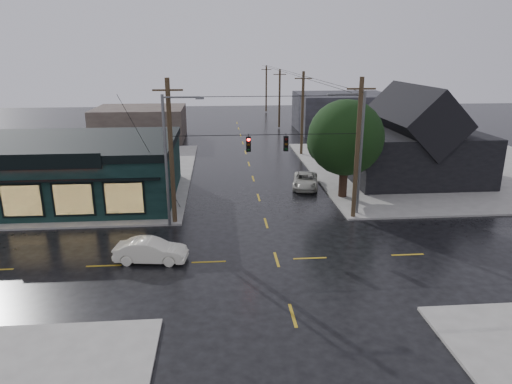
{
  "coord_description": "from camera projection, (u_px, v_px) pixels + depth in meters",
  "views": [
    {
      "loc": [
        -3.26,
        -24.39,
        11.78
      ],
      "look_at": [
        -0.84,
        4.53,
        2.81
      ],
      "focal_mm": 32.0,
      "sensor_mm": 36.0,
      "label": 1
    }
  ],
  "objects": [
    {
      "name": "sidewalk_nw",
      "position": [
        47.0,
        177.0,
        44.39
      ],
      "size": [
        28.0,
        28.0,
        0.15
      ],
      "primitive_type": "cube",
      "color": "gray",
      "rests_on": "ground"
    },
    {
      "name": "utility_pole_nw",
      "position": [
        175.0,
        223.0,
        32.63
      ],
      "size": [
        2.0,
        0.32,
        10.15
      ],
      "primitive_type": null,
      "color": "#352717",
      "rests_on": "ground"
    },
    {
      "name": "utility_pole_far_b",
      "position": [
        279.0,
        128.0,
        73.18
      ],
      "size": [
        2.0,
        0.32,
        9.15
      ],
      "primitive_type": null,
      "color": "#352717",
      "rests_on": "ground"
    },
    {
      "name": "utility_pole_ne",
      "position": [
        353.0,
        218.0,
        33.67
      ],
      "size": [
        2.0,
        0.32,
        10.15
      ],
      "primitive_type": null,
      "color": "#352717",
      "rests_on": "ground"
    },
    {
      "name": "sidewalk_ne",
      "position": [
        442.0,
        169.0,
        47.57
      ],
      "size": [
        28.0,
        28.0,
        0.15
      ],
      "primitive_type": "cube",
      "color": "gray",
      "rests_on": "ground"
    },
    {
      "name": "ne_building",
      "position": [
        412.0,
        132.0,
        43.02
      ],
      "size": [
        12.6,
        11.6,
        8.75
      ],
      "color": "black",
      "rests_on": "ground"
    },
    {
      "name": "corner_tree",
      "position": [
        346.0,
        138.0,
        36.81
      ],
      "size": [
        6.15,
        6.15,
        8.04
      ],
      "color": "black",
      "rests_on": "ground"
    },
    {
      "name": "utility_pole_far_a",
      "position": [
        301.0,
        155.0,
        54.14
      ],
      "size": [
        2.0,
        0.32,
        9.65
      ],
      "primitive_type": null,
      "color": "#352717",
      "rests_on": "ground"
    },
    {
      "name": "bg_building_east",
      "position": [
        343.0,
        112.0,
        70.25
      ],
      "size": [
        14.0,
        12.0,
        5.6
      ],
      "primitive_type": "cube",
      "color": "black",
      "rests_on": "ground"
    },
    {
      "name": "streetlight_nw",
      "position": [
        170.0,
        227.0,
        31.94
      ],
      "size": [
        5.4,
        0.3,
        9.15
      ],
      "primitive_type": null,
      "color": "#5E5F62",
      "rests_on": "ground"
    },
    {
      "name": "bg_building_west",
      "position": [
        141.0,
        123.0,
        63.28
      ],
      "size": [
        12.0,
        10.0,
        4.4
      ],
      "primitive_type": "cube",
      "color": "#3B2E2A",
      "rests_on": "ground"
    },
    {
      "name": "ground_plane",
      "position": [
        277.0,
        259.0,
        26.96
      ],
      "size": [
        160.0,
        160.0,
        0.0
      ],
      "primitive_type": "plane",
      "color": "black"
    },
    {
      "name": "pizza_shop",
      "position": [
        76.0,
        169.0,
        37.34
      ],
      "size": [
        16.3,
        12.34,
        4.9
      ],
      "color": "black",
      "rests_on": "ground"
    },
    {
      "name": "sedan_cream",
      "position": [
        151.0,
        251.0,
        26.51
      ],
      "size": [
        4.32,
        1.96,
        1.37
      ],
      "primitive_type": "imported",
      "rotation": [
        0.0,
        0.0,
        1.45
      ],
      "color": "white",
      "rests_on": "ground"
    },
    {
      "name": "streetlight_ne",
      "position": [
        357.0,
        215.0,
        34.37
      ],
      "size": [
        5.4,
        0.3,
        9.15
      ],
      "primitive_type": null,
      "color": "#5E5F62",
      "rests_on": "ground"
    },
    {
      "name": "utility_pole_far_c",
      "position": [
        266.0,
        112.0,
        92.22
      ],
      "size": [
        2.0,
        0.32,
        9.15
      ],
      "primitive_type": null,
      "color": "#352717",
      "rests_on": "ground"
    },
    {
      "name": "span_signal_assembly",
      "position": [
        267.0,
        143.0,
        31.47
      ],
      "size": [
        13.0,
        0.48,
        1.23
      ],
      "color": "black",
      "rests_on": "ground"
    },
    {
      "name": "suv_silver",
      "position": [
        305.0,
        181.0,
        41.01
      ],
      "size": [
        3.05,
        5.02,
        1.3
      ],
      "primitive_type": "imported",
      "rotation": [
        0.0,
        0.0,
        -0.2
      ],
      "color": "#AEADA0",
      "rests_on": "ground"
    }
  ]
}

